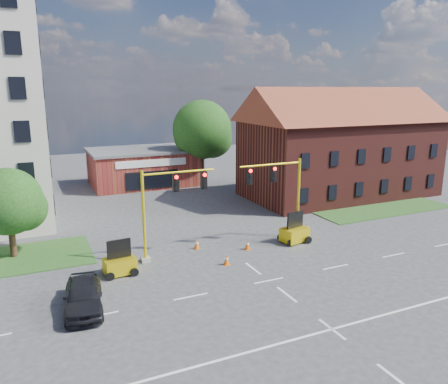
{
  "coord_description": "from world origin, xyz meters",
  "views": [
    {
      "loc": [
        -12.55,
        -21.02,
        11.25
      ],
      "look_at": [
        1.58,
        10.0,
        3.18
      ],
      "focal_mm": 35.0,
      "sensor_mm": 36.0,
      "label": 1
    }
  ],
  "objects_px": {
    "signal_mast_west": "(168,202)",
    "sedan_dark": "(83,295)",
    "signal_mast_east": "(280,190)",
    "trailer_east": "(295,233)",
    "trailer_west": "(120,264)",
    "pickup_white": "(312,195)"
  },
  "relations": [
    {
      "from": "sedan_dark",
      "to": "signal_mast_west",
      "type": "bearing_deg",
      "value": 45.93
    },
    {
      "from": "trailer_west",
      "to": "pickup_white",
      "type": "bearing_deg",
      "value": 19.67
    },
    {
      "from": "sedan_dark",
      "to": "signal_mast_east",
      "type": "bearing_deg",
      "value": 25.59
    },
    {
      "from": "trailer_east",
      "to": "signal_mast_west",
      "type": "bearing_deg",
      "value": 162.92
    },
    {
      "from": "signal_mast_east",
      "to": "signal_mast_west",
      "type": "bearing_deg",
      "value": 180.0
    },
    {
      "from": "signal_mast_east",
      "to": "sedan_dark",
      "type": "distance_m",
      "value": 16.07
    },
    {
      "from": "trailer_east",
      "to": "sedan_dark",
      "type": "distance_m",
      "value": 16.31
    },
    {
      "from": "signal_mast_west",
      "to": "trailer_west",
      "type": "distance_m",
      "value": 5.03
    },
    {
      "from": "trailer_west",
      "to": "pickup_white",
      "type": "height_order",
      "value": "trailer_west"
    },
    {
      "from": "signal_mast_east",
      "to": "trailer_west",
      "type": "distance_m",
      "value": 12.8
    },
    {
      "from": "signal_mast_west",
      "to": "sedan_dark",
      "type": "relative_size",
      "value": 1.31
    },
    {
      "from": "signal_mast_east",
      "to": "trailer_east",
      "type": "xyz_separation_m",
      "value": [
        0.83,
        -0.88,
        -3.21
      ]
    },
    {
      "from": "signal_mast_west",
      "to": "trailer_west",
      "type": "height_order",
      "value": "signal_mast_west"
    },
    {
      "from": "trailer_west",
      "to": "pickup_white",
      "type": "xyz_separation_m",
      "value": [
        21.28,
        9.65,
        0.07
      ]
    },
    {
      "from": "signal_mast_east",
      "to": "trailer_west",
      "type": "xyz_separation_m",
      "value": [
        -12.31,
        -1.35,
        -3.24
      ]
    },
    {
      "from": "trailer_east",
      "to": "pickup_white",
      "type": "distance_m",
      "value": 12.27
    },
    {
      "from": "signal_mast_east",
      "to": "sedan_dark",
      "type": "xyz_separation_m",
      "value": [
        -14.93,
        -5.04,
        -3.12
      ]
    },
    {
      "from": "pickup_white",
      "to": "signal_mast_west",
      "type": "bearing_deg",
      "value": 104.68
    },
    {
      "from": "trailer_east",
      "to": "sedan_dark",
      "type": "xyz_separation_m",
      "value": [
        -15.77,
        -4.16,
        0.1
      ]
    },
    {
      "from": "signal_mast_east",
      "to": "trailer_east",
      "type": "relative_size",
      "value": 2.74
    },
    {
      "from": "sedan_dark",
      "to": "trailer_west",
      "type": "bearing_deg",
      "value": 61.53
    },
    {
      "from": "sedan_dark",
      "to": "trailer_east",
      "type": "bearing_deg",
      "value": 21.73
    }
  ]
}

